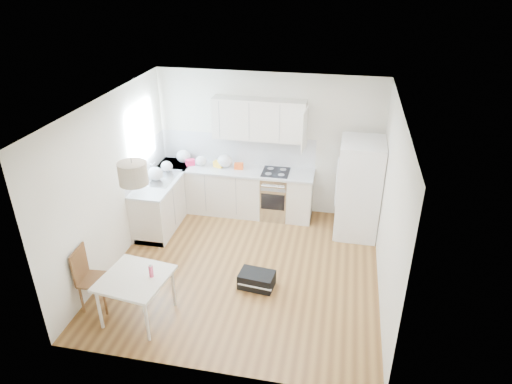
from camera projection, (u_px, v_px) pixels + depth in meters
floor at (245, 268)px, 7.37m from camera, size 4.20×4.20×0.00m
ceiling at (243, 106)px, 6.14m from camera, size 4.20×4.20×0.00m
wall_back at (268, 144)px, 8.58m from camera, size 4.20×0.00×4.20m
wall_left at (113, 182)px, 7.12m from camera, size 0.00×4.20×4.20m
wall_right at (390, 208)px, 6.38m from camera, size 0.00×4.20×4.20m
window_glassblock at (141, 133)px, 7.94m from camera, size 0.02×1.00×1.00m
cabinets_back at (235, 191)px, 8.84m from camera, size 3.00×0.60×0.88m
cabinets_left at (165, 200)px, 8.53m from camera, size 0.60×1.80×0.88m
counter_back at (234, 170)px, 8.63m from camera, size 3.02×0.64×0.04m
counter_left at (162, 178)px, 8.32m from camera, size 0.64×1.82×0.04m
backsplash_back at (237, 149)px, 8.75m from camera, size 3.00×0.01×0.58m
backsplash_left at (146, 161)px, 8.23m from camera, size 0.01×1.80×0.58m
upper_cabinets at (259, 119)px, 8.23m from camera, size 1.70×0.32×0.75m
range_oven at (275, 195)px, 8.70m from camera, size 0.50×0.61×0.88m
sink at (161, 178)px, 8.27m from camera, size 0.50×0.80×0.16m
refrigerator at (360, 188)px, 7.98m from camera, size 0.85×0.88×1.75m
dining_table at (135, 281)px, 6.12m from camera, size 0.95×0.95×0.67m
dining_chair at (96, 279)px, 6.38m from camera, size 0.43×0.43×0.94m
drink_bottle at (151, 270)px, 6.05m from camera, size 0.07×0.07×0.20m
gym_bag at (257, 280)px, 6.91m from camera, size 0.56×0.40×0.24m
pendant_lamp at (133, 173)px, 5.43m from camera, size 0.44×0.44×0.27m
grocery_bag_a at (183, 156)px, 8.84m from camera, size 0.28×0.24×0.25m
grocery_bag_b at (201, 161)px, 8.71m from camera, size 0.21×0.18×0.19m
grocery_bag_c at (225, 161)px, 8.64m from camera, size 0.29×0.24×0.26m
grocery_bag_d at (167, 166)px, 8.48m from camera, size 0.22×0.19×0.20m
grocery_bag_e at (155, 174)px, 8.13m from camera, size 0.28×0.24×0.25m
snack_orange at (239, 166)px, 8.59m from camera, size 0.18×0.12×0.11m
snack_yellow at (218, 164)px, 8.67m from camera, size 0.19×0.15×0.12m
snack_red at (190, 162)px, 8.75m from camera, size 0.20×0.17×0.12m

